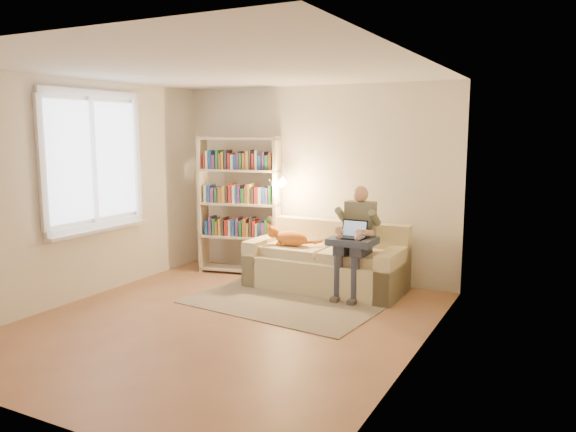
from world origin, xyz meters
The scene contains 14 objects.
floor centered at (0.00, 0.00, 0.00)m, with size 4.50×4.50×0.00m, color #936242.
ceiling centered at (0.00, 0.00, 2.60)m, with size 4.00×4.50×0.02m, color white.
wall_left centered at (-2.00, 0.00, 1.30)m, with size 0.02×4.50×2.60m, color silver.
wall_right centered at (2.00, 0.00, 1.30)m, with size 0.02×4.50×2.60m, color silver.
wall_back centered at (0.00, 2.25, 1.30)m, with size 4.00×0.02×2.60m, color silver.
wall_front centered at (0.00, -2.25, 1.30)m, with size 4.00×0.02×2.60m, color silver.
window centered at (-1.95, 0.20, 1.38)m, with size 0.12×1.52×1.69m.
sofa centered at (0.42, 1.74, 0.30)m, with size 1.98×0.90×0.84m.
person centered at (0.87, 1.59, 0.76)m, with size 0.36×0.58×1.34m.
cat centered at (-0.06, 1.62, 0.64)m, with size 0.67×0.24×0.24m.
blanket centered at (0.82, 1.47, 0.70)m, with size 0.53×0.44×0.08m, color #2D394F.
laptop centered at (0.82, 1.48, 0.79)m, with size 0.31×0.25×0.27m.
bookshelf centered at (-0.99, 1.90, 1.06)m, with size 1.31×0.52×1.93m.
rug centered at (0.23, 0.86, 0.01)m, with size 2.19×1.29×0.01m, color gray.
Camera 1 is at (3.20, -4.70, 2.00)m, focal length 35.00 mm.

